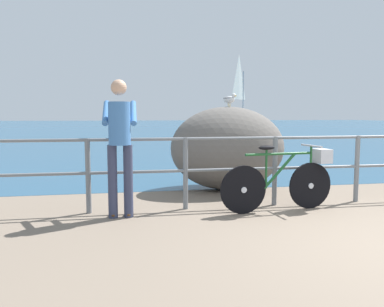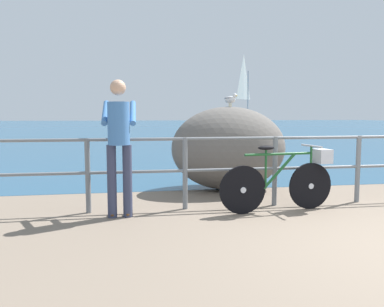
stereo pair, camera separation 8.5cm
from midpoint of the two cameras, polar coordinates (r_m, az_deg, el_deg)
ground_plane at (r=23.62m, az=-2.60°, el=2.34°), size 120.00×120.00×0.10m
sea_surface at (r=51.75m, az=-6.39°, el=4.19°), size 120.00×90.00×0.01m
promenade_railing at (r=6.08m, az=18.43°, el=-1.17°), size 9.42×0.07×1.02m
bicycle at (r=5.53m, az=14.32°, el=-3.49°), size 1.69×0.48×0.92m
person_at_railing at (r=5.06m, az=-10.27°, el=1.77°), size 0.45×0.64×1.78m
breakwater_boulder_main at (r=6.92m, az=5.81°, el=0.77°), size 2.06×1.44×1.48m
seagull at (r=7.00m, az=6.03°, el=8.03°), size 0.23×0.33×0.23m
sailboat at (r=31.93m, az=8.06°, el=4.53°), size 4.09×3.97×6.16m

